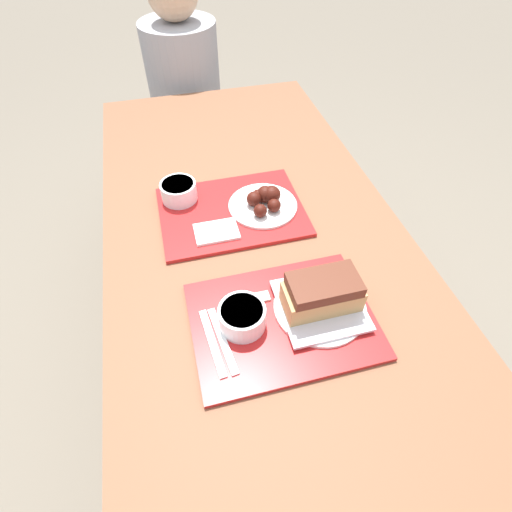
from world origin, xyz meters
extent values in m
plane|color=#706656|center=(0.00, 0.00, 0.00)|extent=(12.00, 12.00, 0.00)
cube|color=brown|center=(0.00, 0.00, 0.74)|extent=(0.81, 1.89, 0.04)
cylinder|color=brown|center=(-0.35, 0.87, 0.36)|extent=(0.07, 0.07, 0.72)
cylinder|color=brown|center=(0.35, 0.87, 0.36)|extent=(0.07, 0.07, 0.72)
cube|color=brown|center=(0.00, 1.17, 0.43)|extent=(0.77, 0.28, 0.04)
cylinder|color=brown|center=(-0.33, 1.17, 0.21)|extent=(0.06, 0.06, 0.42)
cylinder|color=brown|center=(0.33, 1.17, 0.21)|extent=(0.06, 0.06, 0.42)
cube|color=red|center=(-0.01, -0.22, 0.77)|extent=(0.41, 0.30, 0.01)
cube|color=red|center=(-0.05, 0.17, 0.77)|extent=(0.41, 0.30, 0.01)
cylinder|color=white|center=(-0.10, -0.21, 0.80)|extent=(0.10, 0.10, 0.05)
cylinder|color=beige|center=(-0.10, -0.21, 0.82)|extent=(0.09, 0.09, 0.01)
cylinder|color=white|center=(0.08, -0.21, 0.78)|extent=(0.21, 0.21, 0.01)
cube|color=silver|center=(0.08, -0.21, 0.78)|extent=(0.19, 0.19, 0.01)
cube|color=tan|center=(0.08, -0.21, 0.82)|extent=(0.17, 0.08, 0.06)
cube|color=#562819|center=(0.08, -0.21, 0.86)|extent=(0.15, 0.09, 0.03)
cube|color=white|center=(-0.18, -0.24, 0.78)|extent=(0.03, 0.17, 0.00)
cube|color=white|center=(-0.15, -0.24, 0.78)|extent=(0.04, 0.17, 0.00)
cube|color=#A59E93|center=(-0.04, -0.15, 0.78)|extent=(0.04, 0.03, 0.01)
cylinder|color=white|center=(-0.18, 0.26, 0.80)|extent=(0.10, 0.10, 0.05)
cylinder|color=beige|center=(-0.18, 0.26, 0.82)|extent=(0.09, 0.09, 0.01)
cylinder|color=white|center=(0.04, 0.16, 0.78)|extent=(0.20, 0.20, 0.01)
sphere|color=#42140C|center=(0.07, 0.17, 0.81)|extent=(0.05, 0.05, 0.05)
sphere|color=#42140C|center=(0.05, 0.18, 0.80)|extent=(0.05, 0.05, 0.05)
sphere|color=#42140C|center=(0.03, 0.18, 0.80)|extent=(0.04, 0.04, 0.04)
sphere|color=#42140C|center=(0.02, 0.17, 0.80)|extent=(0.04, 0.04, 0.04)
sphere|color=#42140C|center=(0.02, 0.12, 0.80)|extent=(0.04, 0.04, 0.04)
sphere|color=#42140C|center=(0.07, 0.13, 0.80)|extent=(0.04, 0.04, 0.04)
cube|color=white|center=(-0.11, 0.09, 0.78)|extent=(0.12, 0.08, 0.01)
cylinder|color=#9E9EA3|center=(-0.06, 1.17, 0.71)|extent=(0.33, 0.33, 0.51)
camera|label=1|loc=(-0.20, -0.69, 1.52)|focal=28.00mm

